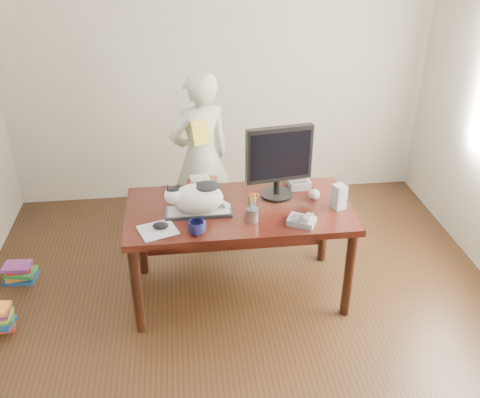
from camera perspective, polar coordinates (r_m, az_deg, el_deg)
name	(u,v)px	position (r m, az deg, el deg)	size (l,w,h in m)	color
room	(252,168)	(2.99, 1.25, 3.29)	(4.50, 4.50, 4.50)	black
desk	(238,220)	(3.94, -0.22, -2.25)	(1.60, 0.80, 0.75)	black
keyboard	(199,212)	(3.73, -4.45, -1.37)	(0.46, 0.18, 0.03)	black
cat	(196,197)	(3.67, -4.74, 0.19)	(0.45, 0.23, 0.26)	silver
monitor	(279,158)	(3.81, 4.18, 4.34)	(0.49, 0.27, 0.55)	black
pen_cup	(252,213)	(3.61, 1.33, -1.53)	(0.09, 0.09, 0.22)	gray
mousepad	(158,230)	(3.58, -8.76, -3.30)	(0.30, 0.28, 0.01)	#B7BCC4
mouse	(161,226)	(3.58, -8.47, -2.81)	(0.12, 0.10, 0.04)	black
coffee_mug	(197,228)	(3.49, -4.63, -3.06)	(0.12, 0.12, 0.09)	#0E0F38
phone	(302,220)	(3.62, 6.64, -2.29)	(0.22, 0.20, 0.08)	slate
speaker	(339,197)	(3.82, 10.50, 0.26)	(0.11, 0.11, 0.18)	#959497
baseball	(314,194)	(3.92, 7.94, 0.50)	(0.08, 0.08, 0.08)	beige
book_stack	(202,183)	(4.06, -4.07, 1.70)	(0.23, 0.18, 0.08)	#481315
calculator	(298,181)	(4.11, 6.20, 1.89)	(0.17, 0.22, 0.06)	slate
person	(201,158)	(4.56, -4.24, 4.39)	(0.55, 0.36, 1.50)	silver
held_book	(200,132)	(4.29, -4.26, 7.10)	(0.16, 0.13, 0.20)	gold
book_pile_b	(20,272)	(4.64, -22.45, -7.26)	(0.26, 0.20, 0.15)	#17458F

